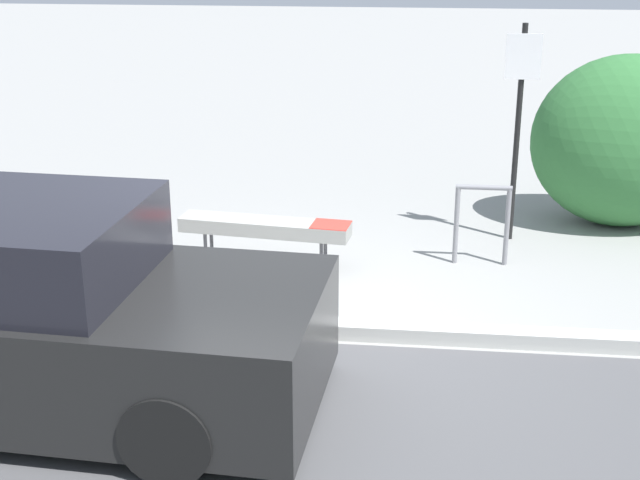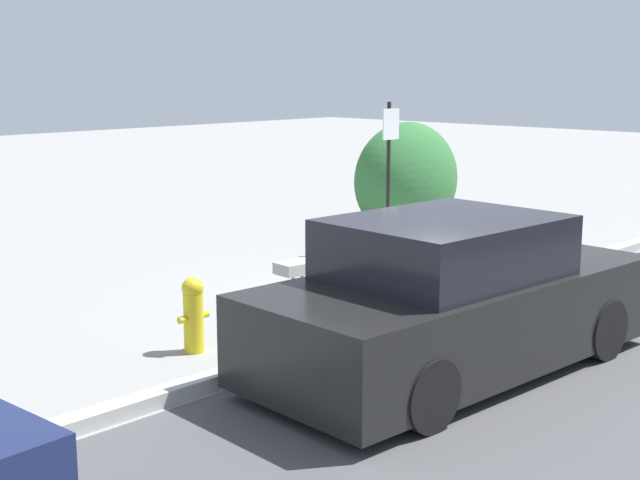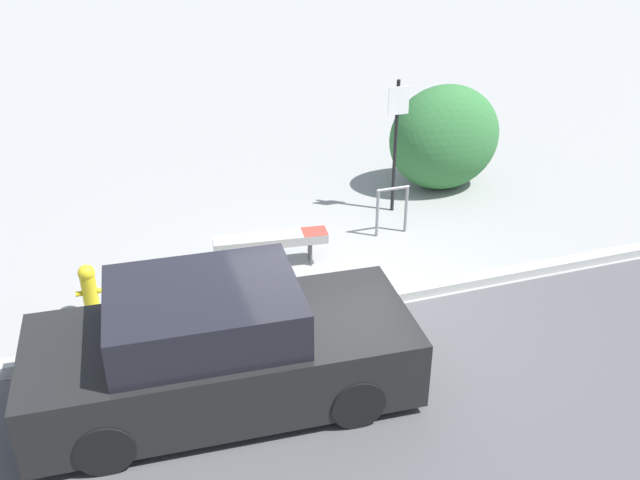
# 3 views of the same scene
# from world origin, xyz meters

# --- Properties ---
(ground_plane) EXTENTS (60.00, 60.00, 0.00)m
(ground_plane) POSITION_xyz_m (0.00, 0.00, 0.00)
(ground_plane) COLOR gray
(curb) EXTENTS (60.00, 0.20, 0.13)m
(curb) POSITION_xyz_m (0.00, 0.00, 0.07)
(curb) COLOR #B7B7B2
(curb) RESTS_ON ground_plane
(bench) EXTENTS (1.71, 0.51, 0.53)m
(bench) POSITION_xyz_m (-0.53, 1.41, 0.45)
(bench) COLOR #515156
(bench) RESTS_ON ground_plane
(bike_rack) EXTENTS (0.55, 0.05, 0.83)m
(bike_rack) POSITION_xyz_m (1.58, 1.82, 0.50)
(bike_rack) COLOR gray
(bike_rack) RESTS_ON ground_plane
(sign_post) EXTENTS (0.36, 0.08, 2.30)m
(sign_post) POSITION_xyz_m (1.95, 2.61, 1.38)
(sign_post) COLOR black
(sign_post) RESTS_ON ground_plane
(shrub_hedge) EXTENTS (2.07, 1.45, 1.93)m
(shrub_hedge) POSITION_xyz_m (3.20, 3.26, 0.96)
(shrub_hedge) COLOR #337038
(shrub_hedge) RESTS_ON ground_plane
(parked_car_near) EXTENTS (4.29, 1.98, 1.47)m
(parked_car_near) POSITION_xyz_m (-1.82, -1.26, 0.66)
(parked_car_near) COLOR black
(parked_car_near) RESTS_ON ground_plane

